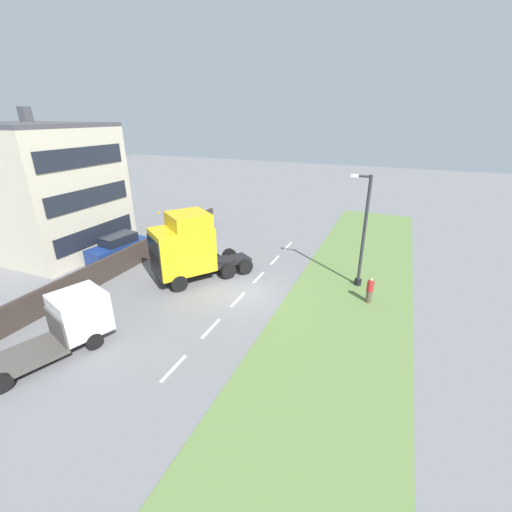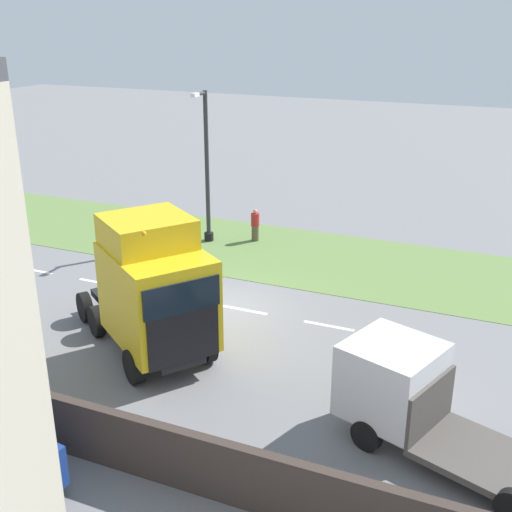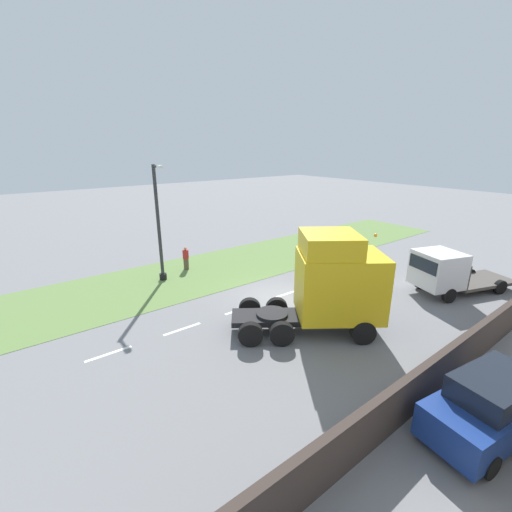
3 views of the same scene
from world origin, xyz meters
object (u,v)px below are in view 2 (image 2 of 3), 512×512
object	(u,v)px
flatbed_truck	(410,394)
pedestrian	(255,225)
lamp_post	(207,177)
lorry_cab	(154,290)

from	to	relation	value
flatbed_truck	pedestrian	xyz separation A→B (m)	(-12.37, -9.50, -0.57)
lamp_post	pedestrian	xyz separation A→B (m)	(-0.91, 2.01, -2.34)
lamp_post	pedestrian	size ratio (longest dim) A/B	4.46
flatbed_truck	lorry_cab	bearing A→B (deg)	100.91
pedestrian	lamp_post	bearing A→B (deg)	-65.51
flatbed_truck	lamp_post	xyz separation A→B (m)	(-11.46, -11.50, 1.76)
flatbed_truck	lamp_post	distance (m)	16.33
flatbed_truck	pedestrian	world-z (taller)	flatbed_truck
lorry_cab	pedestrian	world-z (taller)	lorry_cab
lorry_cab	pedestrian	size ratio (longest dim) A/B	4.20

